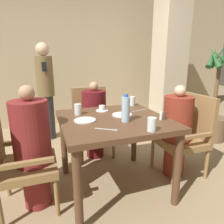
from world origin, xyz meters
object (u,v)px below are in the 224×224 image
(glass_tall_mid, at_px, (78,109))
(chair_left_side, at_px, (16,159))
(plate_main_right, at_px, (85,120))
(diner_in_left_chair, at_px, (33,147))
(chair_far_side, at_px, (92,119))
(standing_host, at_px, (46,89))
(diner_in_right_chair, at_px, (176,130))
(water_bottle, at_px, (126,109))
(glass_tall_far, at_px, (132,101))
(diner_in_far_chair, at_px, (94,119))
(plate_main_left, at_px, (122,115))
(chair_right_side, at_px, (186,133))
(potted_palm, at_px, (213,113))
(glass_tall_near, at_px, (152,124))
(teacup_with_saucer, at_px, (102,109))

(glass_tall_mid, bearing_deg, chair_left_side, -157.84)
(plate_main_right, bearing_deg, diner_in_left_chair, -178.77)
(chair_far_side, bearing_deg, standing_host, 127.24)
(diner_in_right_chair, bearing_deg, water_bottle, -168.92)
(diner_in_left_chair, distance_m, glass_tall_far, 1.27)
(glass_tall_far, bearing_deg, diner_in_far_chair, 140.51)
(glass_tall_mid, xyz_separation_m, glass_tall_far, (0.71, 0.18, 0.00))
(diner_in_left_chair, distance_m, plate_main_left, 0.91)
(chair_right_side, relative_size, potted_palm, 0.60)
(diner_in_far_chair, distance_m, glass_tall_far, 0.60)
(standing_host, xyz_separation_m, glass_tall_mid, (0.27, -1.42, -0.02))
(potted_palm, relative_size, plate_main_right, 7.58)
(chair_far_side, height_order, plate_main_right, chair_far_side)
(chair_left_side, distance_m, glass_tall_near, 1.21)
(chair_right_side, height_order, water_bottle, water_bottle)
(diner_in_left_chair, bearing_deg, plate_main_left, 4.19)
(diner_in_left_chair, distance_m, standing_host, 1.70)
(chair_left_side, height_order, glass_tall_mid, chair_left_side)
(diner_in_far_chair, relative_size, chair_right_side, 1.12)
(plate_main_left, relative_size, water_bottle, 0.79)
(potted_palm, distance_m, glass_tall_far, 1.67)
(potted_palm, bearing_deg, standing_host, 159.09)
(standing_host, distance_m, plate_main_left, 1.74)
(chair_far_side, distance_m, standing_host, 1.01)
(water_bottle, bearing_deg, glass_tall_mid, 134.36)
(diner_in_right_chair, xyz_separation_m, glass_tall_far, (-0.37, 0.43, 0.28))
(chair_far_side, height_order, plate_main_left, chair_far_side)
(glass_tall_mid, bearing_deg, standing_host, 100.61)
(standing_host, height_order, water_bottle, standing_host)
(diner_in_left_chair, relative_size, plate_main_left, 5.54)
(chair_left_side, relative_size, plate_main_right, 4.58)
(chair_far_side, bearing_deg, diner_in_far_chair, -90.00)
(chair_right_side, relative_size, teacup_with_saucer, 6.83)
(glass_tall_near, bearing_deg, chair_left_side, 157.66)
(water_bottle, height_order, glass_tall_mid, water_bottle)
(standing_host, distance_m, plate_main_right, 1.68)
(standing_host, xyz_separation_m, water_bottle, (0.64, -1.80, 0.04))
(chair_right_side, bearing_deg, teacup_with_saucer, 161.97)
(chair_left_side, distance_m, diner_in_left_chair, 0.17)
(chair_left_side, bearing_deg, diner_in_far_chair, 39.74)
(plate_main_left, height_order, water_bottle, water_bottle)
(diner_in_far_chair, bearing_deg, potted_palm, -2.49)
(diner_in_left_chair, height_order, diner_in_right_chair, diner_in_left_chair)
(chair_far_side, bearing_deg, potted_palm, -6.61)
(standing_host, bearing_deg, glass_tall_mid, -79.39)
(diner_in_right_chair, bearing_deg, glass_tall_far, 130.50)
(plate_main_left, bearing_deg, plate_main_right, -172.30)
(diner_in_left_chair, xyz_separation_m, potted_palm, (2.78, 0.67, -0.12))
(chair_left_side, height_order, glass_tall_near, chair_left_side)
(chair_far_side, height_order, chair_right_side, same)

